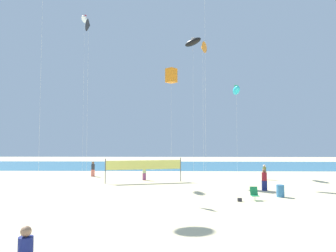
{
  "coord_description": "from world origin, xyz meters",
  "views": [
    {
      "loc": [
        0.87,
        -18.72,
        4.0
      ],
      "look_at": [
        0.27,
        9.99,
        5.55
      ],
      "focal_mm": 31.58,
      "sensor_mm": 36.0,
      "label": 1
    }
  ],
  "objects": [
    {
      "name": "beachgoer_olive_shirt",
      "position": [
        10.49,
        13.14,
        0.85
      ],
      "size": [
        0.36,
        0.36,
        1.59
      ],
      "rotation": [
        0.0,
        0.0,
        5.66
      ],
      "color": "#EA7260",
      "rests_on": "ground"
    },
    {
      "name": "kite_orange_box",
      "position": [
        0.57,
        12.0,
        10.98
      ],
      "size": [
        1.31,
        1.31,
        11.73
      ],
      "color": "silver",
      "rests_on": "ground"
    },
    {
      "name": "ground_plane",
      "position": [
        0.0,
        0.0,
        0.0
      ],
      "size": [
        120.0,
        120.0,
        0.0
      ],
      "primitive_type": "plane",
      "color": "beige"
    },
    {
      "name": "beachgoer_charcoal_shirt",
      "position": [
        -8.58,
        15.6,
        0.92
      ],
      "size": [
        0.39,
        0.39,
        1.72
      ],
      "rotation": [
        0.0,
        0.0,
        1.97
      ],
      "color": "#EA7260",
      "rests_on": "ground"
    },
    {
      "name": "beach_handbag",
      "position": [
        5.27,
        1.44,
        0.12
      ],
      "size": [
        0.29,
        0.14,
        0.23
      ],
      "primitive_type": "cube",
      "color": "#2D2D33",
      "rests_on": "ground"
    },
    {
      "name": "ocean_band",
      "position": [
        0.0,
        31.86,
        0.0
      ],
      "size": [
        120.0,
        20.0,
        0.01
      ],
      "primitive_type": "cube",
      "color": "teal",
      "rests_on": "ground"
    },
    {
      "name": "kite_black_inflatable",
      "position": [
        2.97,
        13.67,
        15.11
      ],
      "size": [
        2.16,
        1.69,
        15.69
      ],
      "color": "silver",
      "rests_on": "ground"
    },
    {
      "name": "kite_cyan_inflatable",
      "position": [
        8.56,
        17.65,
        10.38
      ],
      "size": [
        0.97,
        2.48,
        11.02
      ],
      "color": "silver",
      "rests_on": "ground"
    },
    {
      "name": "kite_orange_delta",
      "position": [
        3.56,
        8.6,
        12.83
      ],
      "size": [
        0.84,
        1.1,
        13.4
      ],
      "color": "silver",
      "rests_on": "ground"
    },
    {
      "name": "beachgoer_sage_shirt",
      "position": [
        -2.27,
        12.4,
        0.87
      ],
      "size": [
        0.37,
        0.37,
        1.62
      ],
      "rotation": [
        0.0,
        0.0,
        5.62
      ],
      "color": "#7A3872",
      "rests_on": "ground"
    },
    {
      "name": "kite_white_inflatable",
      "position": [
        -9.84,
        15.61,
        18.63
      ],
      "size": [
        0.91,
        2.03,
        19.19
      ],
      "color": "silver",
      "rests_on": "ground"
    },
    {
      "name": "trash_barrel",
      "position": [
        8.6,
        3.16,
        0.44
      ],
      "size": [
        0.55,
        0.55,
        0.87
      ],
      "primitive_type": "cylinder",
      "color": "teal",
      "rests_on": "ground"
    },
    {
      "name": "volleyball_net",
      "position": [
        -2.12,
        10.6,
        1.63
      ],
      "size": [
        7.36,
        1.84,
        2.4
      ],
      "color": "#4C4C51",
      "rests_on": "ground"
    },
    {
      "name": "kite_black_delta",
      "position": [
        -7.02,
        7.79,
        14.71
      ],
      "size": [
        0.87,
        1.1,
        15.31
      ],
      "color": "silver",
      "rests_on": "ground"
    },
    {
      "name": "folding_beach_chair",
      "position": [
        6.4,
        1.98,
        0.47
      ],
      "size": [
        0.52,
        0.65,
        0.89
      ],
      "rotation": [
        0.0,
        0.0,
        0.2
      ],
      "color": "#1E8C4C",
      "rests_on": "ground"
    },
    {
      "name": "beachgoer_maroon_shirt",
      "position": [
        8.3,
        5.96,
        0.96
      ],
      "size": [
        0.41,
        0.41,
        1.79
      ],
      "rotation": [
        0.0,
        0.0,
        2.25
      ],
      "color": "navy",
      "rests_on": "ground"
    }
  ]
}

